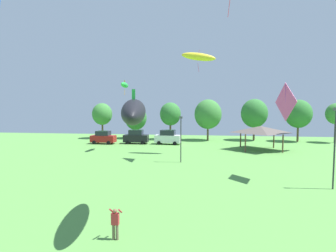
{
  "coord_description": "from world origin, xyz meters",
  "views": [
    {
      "loc": [
        -0.04,
        -0.07,
        6.39
      ],
      "look_at": [
        -1.99,
        14.8,
        5.32
      ],
      "focal_mm": 28.0,
      "sensor_mm": 36.0,
      "label": 1
    }
  ],
  "objects_px": {
    "kite_flying_7": "(198,57)",
    "parked_car_second_from_left": "(136,137)",
    "kite_flying_2": "(134,111)",
    "light_post_0": "(181,136)",
    "park_pavilion": "(261,129)",
    "treeline_tree_0": "(102,114)",
    "treeline_tree_2": "(170,114)",
    "parked_car_leftmost": "(103,137)",
    "treeline_tree_4": "(254,113)",
    "kite_flying_6": "(286,102)",
    "person_standing_far_right": "(115,222)",
    "treeline_tree_5": "(298,114)",
    "treeline_tree_6": "(336,114)",
    "light_post_1": "(335,144)",
    "treeline_tree_1": "(136,118)",
    "treeline_tree_3": "(208,114)",
    "parked_car_third_from_left": "(168,137)",
    "kite_flying_4": "(125,85)"
  },
  "relations": [
    {
      "from": "parked_car_third_from_left",
      "to": "treeline_tree_6",
      "type": "distance_m",
      "value": 30.53
    },
    {
      "from": "treeline_tree_0",
      "to": "treeline_tree_1",
      "type": "bearing_deg",
      "value": 7.08
    },
    {
      "from": "kite_flying_2",
      "to": "treeline_tree_6",
      "type": "height_order",
      "value": "kite_flying_2"
    },
    {
      "from": "kite_flying_7",
      "to": "parked_car_second_from_left",
      "type": "height_order",
      "value": "kite_flying_7"
    },
    {
      "from": "kite_flying_7",
      "to": "treeline_tree_5",
      "type": "height_order",
      "value": "kite_flying_7"
    },
    {
      "from": "parked_car_second_from_left",
      "to": "park_pavilion",
      "type": "distance_m",
      "value": 20.73
    },
    {
      "from": "person_standing_far_right",
      "to": "treeline_tree_5",
      "type": "distance_m",
      "value": 45.37
    },
    {
      "from": "light_post_0",
      "to": "kite_flying_6",
      "type": "bearing_deg",
      "value": -33.06
    },
    {
      "from": "treeline_tree_0",
      "to": "person_standing_far_right",
      "type": "bearing_deg",
      "value": -67.71
    },
    {
      "from": "kite_flying_2",
      "to": "treeline_tree_2",
      "type": "relative_size",
      "value": 0.81
    },
    {
      "from": "kite_flying_4",
      "to": "treeline_tree_2",
      "type": "xyz_separation_m",
      "value": [
        4.92,
        14.46,
        -4.56
      ]
    },
    {
      "from": "kite_flying_7",
      "to": "parked_car_second_from_left",
      "type": "bearing_deg",
      "value": 141.11
    },
    {
      "from": "kite_flying_6",
      "to": "treeline_tree_6",
      "type": "bearing_deg",
      "value": 57.96
    },
    {
      "from": "light_post_1",
      "to": "treeline_tree_1",
      "type": "relative_size",
      "value": 0.95
    },
    {
      "from": "park_pavilion",
      "to": "treeline_tree_0",
      "type": "xyz_separation_m",
      "value": [
        -29.13,
        11.05,
        1.92
      ]
    },
    {
      "from": "kite_flying_6",
      "to": "light_post_0",
      "type": "bearing_deg",
      "value": 146.94
    },
    {
      "from": "parked_car_third_from_left",
      "to": "light_post_0",
      "type": "bearing_deg",
      "value": -72.2
    },
    {
      "from": "kite_flying_4",
      "to": "parked_car_leftmost",
      "type": "height_order",
      "value": "kite_flying_4"
    },
    {
      "from": "parked_car_second_from_left",
      "to": "treeline_tree_0",
      "type": "relative_size",
      "value": 0.6
    },
    {
      "from": "kite_flying_7",
      "to": "parked_car_leftmost",
      "type": "xyz_separation_m",
      "value": [
        -16.61,
        7.93,
        -12.03
      ]
    },
    {
      "from": "kite_flying_2",
      "to": "treeline_tree_6",
      "type": "xyz_separation_m",
      "value": [
        27.42,
        37.0,
        -0.96
      ]
    },
    {
      "from": "light_post_1",
      "to": "treeline_tree_1",
      "type": "bearing_deg",
      "value": 127.6
    },
    {
      "from": "parked_car_second_from_left",
      "to": "treeline_tree_5",
      "type": "xyz_separation_m",
      "value": [
        29.25,
        6.7,
        3.99
      ]
    },
    {
      "from": "kite_flying_6",
      "to": "light_post_0",
      "type": "distance_m",
      "value": 12.03
    },
    {
      "from": "kite_flying_2",
      "to": "parked_car_leftmost",
      "type": "bearing_deg",
      "value": 114.2
    },
    {
      "from": "kite_flying_2",
      "to": "light_post_0",
      "type": "bearing_deg",
      "value": 85.98
    },
    {
      "from": "kite_flying_7",
      "to": "treeline_tree_4",
      "type": "bearing_deg",
      "value": 57.36
    },
    {
      "from": "kite_flying_7",
      "to": "treeline_tree_2",
      "type": "height_order",
      "value": "kite_flying_7"
    },
    {
      "from": "treeline_tree_3",
      "to": "parked_car_second_from_left",
      "type": "bearing_deg",
      "value": -153.08
    },
    {
      "from": "treeline_tree_3",
      "to": "treeline_tree_5",
      "type": "relative_size",
      "value": 1.01
    },
    {
      "from": "person_standing_far_right",
      "to": "kite_flying_6",
      "type": "distance_m",
      "value": 17.51
    },
    {
      "from": "kite_flying_4",
      "to": "treeline_tree_6",
      "type": "relative_size",
      "value": 0.48
    },
    {
      "from": "kite_flying_6",
      "to": "treeline_tree_6",
      "type": "distance_m",
      "value": 31.5
    },
    {
      "from": "treeline_tree_0",
      "to": "treeline_tree_4",
      "type": "relative_size",
      "value": 0.91
    },
    {
      "from": "kite_flying_6",
      "to": "treeline_tree_6",
      "type": "relative_size",
      "value": 0.47
    },
    {
      "from": "kite_flying_4",
      "to": "kite_flying_7",
      "type": "distance_m",
      "value": 11.27
    },
    {
      "from": "person_standing_far_right",
      "to": "light_post_1",
      "type": "distance_m",
      "value": 17.54
    },
    {
      "from": "treeline_tree_2",
      "to": "treeline_tree_4",
      "type": "relative_size",
      "value": 0.92
    },
    {
      "from": "park_pavilion",
      "to": "light_post_1",
      "type": "distance_m",
      "value": 19.03
    },
    {
      "from": "kite_flying_6",
      "to": "parked_car_second_from_left",
      "type": "distance_m",
      "value": 28.53
    },
    {
      "from": "treeline_tree_2",
      "to": "parked_car_leftmost",
      "type": "bearing_deg",
      "value": -144.47
    },
    {
      "from": "treeline_tree_0",
      "to": "treeline_tree_2",
      "type": "xyz_separation_m",
      "value": [
        14.15,
        -0.06,
        0.06
      ]
    },
    {
      "from": "treeline_tree_6",
      "to": "kite_flying_2",
      "type": "bearing_deg",
      "value": -126.54
    },
    {
      "from": "parked_car_second_from_left",
      "to": "treeline_tree_3",
      "type": "bearing_deg",
      "value": 25.88
    },
    {
      "from": "treeline_tree_1",
      "to": "kite_flying_2",
      "type": "bearing_deg",
      "value": -75.63
    },
    {
      "from": "person_standing_far_right",
      "to": "parked_car_third_from_left",
      "type": "height_order",
      "value": "parked_car_third_from_left"
    },
    {
      "from": "kite_flying_2",
      "to": "treeline_tree_5",
      "type": "height_order",
      "value": "treeline_tree_5"
    },
    {
      "from": "kite_flying_7",
      "to": "treeline_tree_0",
      "type": "height_order",
      "value": "kite_flying_7"
    },
    {
      "from": "treeline_tree_3",
      "to": "treeline_tree_5",
      "type": "distance_m",
      "value": 16.63
    },
    {
      "from": "kite_flying_7",
      "to": "kite_flying_2",
      "type": "bearing_deg",
      "value": -97.69
    }
  ]
}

